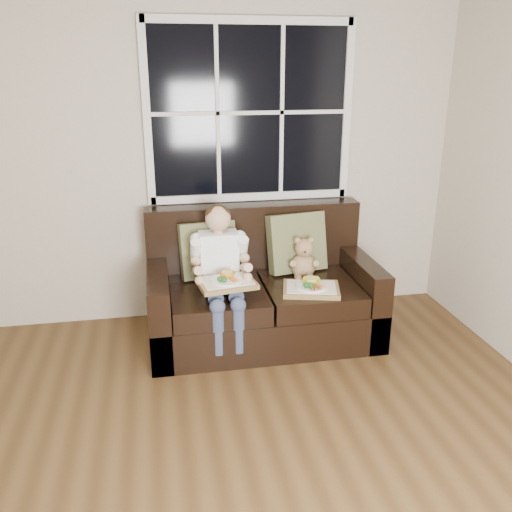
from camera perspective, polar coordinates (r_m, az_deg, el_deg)
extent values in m
cube|color=#BEB09D|center=(4.29, -8.58, 10.60)|extent=(4.50, 0.02, 2.70)
cube|color=black|center=(4.31, -0.67, 14.85)|extent=(1.50, 0.02, 1.25)
cube|color=silver|center=(4.39, -0.60, 6.29)|extent=(1.58, 0.04, 0.06)
cube|color=silver|center=(4.29, -0.67, 23.59)|extent=(1.58, 0.04, 0.06)
cube|color=silver|center=(4.23, -11.44, 14.40)|extent=(0.06, 0.04, 1.37)
cube|color=silver|center=(4.49, 9.55, 14.79)|extent=(0.06, 0.04, 1.37)
cube|color=silver|center=(4.29, -0.64, 14.84)|extent=(1.50, 0.03, 0.03)
cube|color=black|center=(4.19, 0.69, -6.64)|extent=(1.70, 0.90, 0.30)
cube|color=black|center=(4.06, -10.13, -5.53)|extent=(0.15, 0.90, 0.60)
cube|color=black|center=(4.34, 10.81, -3.91)|extent=(0.15, 0.90, 0.60)
cube|color=black|center=(4.36, -0.26, 1.20)|extent=(1.70, 0.18, 0.66)
cube|color=black|center=(3.98, -4.03, -4.62)|extent=(0.68, 0.72, 0.15)
cube|color=black|center=(4.11, 5.73, -3.88)|extent=(0.68, 0.72, 0.15)
cube|color=#626740|center=(4.15, -5.06, 0.65)|extent=(0.45, 0.25, 0.44)
cube|color=#626740|center=(4.26, 4.30, 1.42)|extent=(0.49, 0.29, 0.47)
cube|color=white|center=(4.00, -3.94, -0.17)|extent=(0.28, 0.17, 0.39)
sphere|color=tan|center=(3.90, -4.02, 3.97)|extent=(0.18, 0.18, 0.18)
ellipsoid|color=#342110|center=(3.90, -4.05, 4.41)|extent=(0.18, 0.18, 0.13)
cylinder|color=#353F5D|center=(3.85, -4.53, -3.50)|extent=(0.11, 0.35, 0.11)
cylinder|color=#353F5D|center=(3.86, -2.46, -3.36)|extent=(0.11, 0.35, 0.11)
cylinder|color=#353F5D|center=(3.72, -4.02, -7.94)|extent=(0.10, 0.10, 0.32)
cylinder|color=#353F5D|center=(3.73, -1.86, -7.77)|extent=(0.10, 0.10, 0.32)
cylinder|color=tan|center=(3.85, -6.19, -0.36)|extent=(0.07, 0.34, 0.27)
cylinder|color=tan|center=(3.88, -1.27, -0.05)|extent=(0.07, 0.34, 0.27)
ellipsoid|color=#997B51|center=(4.18, 4.98, -1.06)|extent=(0.22, 0.19, 0.20)
sphere|color=#997B51|center=(4.12, 5.10, 0.84)|extent=(0.16, 0.16, 0.14)
sphere|color=#997B51|center=(4.09, 4.43, 1.60)|extent=(0.05, 0.05, 0.05)
sphere|color=#997B51|center=(4.11, 5.78, 1.68)|extent=(0.05, 0.05, 0.05)
sphere|color=#997B51|center=(4.07, 5.30, 0.41)|extent=(0.05, 0.05, 0.05)
sphere|color=#302215|center=(4.05, 5.39, 0.43)|extent=(0.02, 0.02, 0.02)
cylinder|color=#997B51|center=(4.09, 4.75, -2.43)|extent=(0.07, 0.12, 0.05)
cylinder|color=#997B51|center=(4.11, 5.98, -2.33)|extent=(0.07, 0.12, 0.05)
cube|color=olive|center=(3.78, -3.12, -2.89)|extent=(0.43, 0.35, 0.03)
cube|color=silver|center=(3.77, -3.12, -2.62)|extent=(0.38, 0.30, 0.01)
cylinder|color=white|center=(3.76, -3.11, -2.53)|extent=(0.22, 0.22, 0.01)
imported|color=orange|center=(3.79, -3.06, -1.95)|extent=(0.13, 0.13, 0.03)
cylinder|color=#D0C271|center=(3.79, -3.06, -1.91)|extent=(0.08, 0.08, 0.02)
ellipsoid|color=#1D5C1E|center=(3.71, -3.82, -2.43)|extent=(0.04, 0.04, 0.04)
ellipsoid|color=#1D5C1E|center=(3.70, -3.36, -2.48)|extent=(0.04, 0.04, 0.04)
cylinder|color=orange|center=(3.72, -2.39, -2.52)|extent=(0.04, 0.06, 0.01)
cube|color=olive|center=(3.94, 5.82, -3.51)|extent=(0.46, 0.39, 0.03)
cube|color=silver|center=(3.93, 5.83, -3.25)|extent=(0.41, 0.34, 0.01)
cylinder|color=white|center=(3.92, 5.88, -3.16)|extent=(0.23, 0.23, 0.01)
imported|color=#FEFA21|center=(3.95, 5.85, -2.62)|extent=(0.15, 0.15, 0.03)
cylinder|color=#D0C271|center=(3.95, 5.85, -2.54)|extent=(0.09, 0.09, 0.02)
ellipsoid|color=#1D5C1E|center=(3.86, 5.30, -3.08)|extent=(0.04, 0.04, 0.04)
ellipsoid|color=#1D5C1E|center=(3.85, 5.77, -3.12)|extent=(0.04, 0.04, 0.04)
cylinder|color=orange|center=(3.88, 6.67, -3.15)|extent=(0.04, 0.06, 0.02)
cylinder|color=brown|center=(3.85, 6.14, -3.27)|extent=(0.03, 0.08, 0.02)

